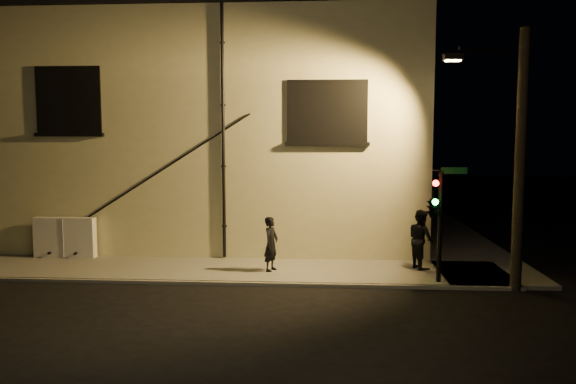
# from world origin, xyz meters

# --- Properties ---
(ground) EXTENTS (90.00, 90.00, 0.00)m
(ground) POSITION_xyz_m (0.00, 0.00, 0.00)
(ground) COLOR black
(sidewalk) EXTENTS (21.00, 16.00, 0.12)m
(sidewalk) POSITION_xyz_m (1.22, 4.39, 0.06)
(sidewalk) COLOR slate
(sidewalk) RESTS_ON ground
(building) EXTENTS (16.20, 12.23, 8.80)m
(building) POSITION_xyz_m (-3.00, 8.99, 4.40)
(building) COLOR beige
(building) RESTS_ON ground
(utility_cabinet) EXTENTS (2.06, 0.35, 1.35)m
(utility_cabinet) POSITION_xyz_m (-7.18, 2.70, 0.80)
(utility_cabinet) COLOR silver
(utility_cabinet) RESTS_ON sidewalk
(pedestrian_a) EXTENTS (0.59, 0.70, 1.64)m
(pedestrian_a) POSITION_xyz_m (-0.07, 1.28, 0.94)
(pedestrian_a) COLOR black
(pedestrian_a) RESTS_ON sidewalk
(pedestrian_b) EXTENTS (0.96, 1.07, 1.83)m
(pedestrian_b) POSITION_xyz_m (4.50, 1.90, 1.03)
(pedestrian_b) COLOR black
(pedestrian_b) RESTS_ON sidewalk
(traffic_signal) EXTENTS (1.33, 1.89, 3.21)m
(traffic_signal) POSITION_xyz_m (4.55, 0.20, 2.27)
(traffic_signal) COLOR black
(traffic_signal) RESTS_ON sidewalk
(streetlamp_pole) EXTENTS (2.02, 1.39, 7.00)m
(streetlamp_pole) POSITION_xyz_m (6.64, 0.03, 3.73)
(streetlamp_pole) COLOR black
(streetlamp_pole) RESTS_ON ground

